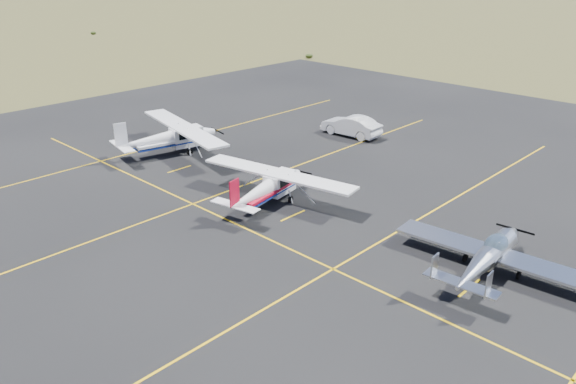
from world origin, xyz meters
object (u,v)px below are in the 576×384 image
aircraft_cessna (268,186)px  sedan (351,126)px  aircraft_low_wing (489,256)px  aircraft_plain (169,137)px

aircraft_cessna → sedan: (14.50, 5.07, -0.32)m
aircraft_low_wing → aircraft_plain: (-0.12, 25.24, 0.31)m
aircraft_low_wing → sedan: 22.42m
aircraft_cessna → aircraft_plain: bearing=72.8°
aircraft_plain → sedan: aircraft_plain is taller
aircraft_plain → aircraft_cessna: bearing=-84.6°
aircraft_low_wing → sedan: (13.00, 18.27, -0.16)m
aircraft_cessna → aircraft_plain: aircraft_plain is taller
aircraft_plain → sedan: bearing=-16.0°
aircraft_low_wing → aircraft_plain: size_ratio=0.83×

